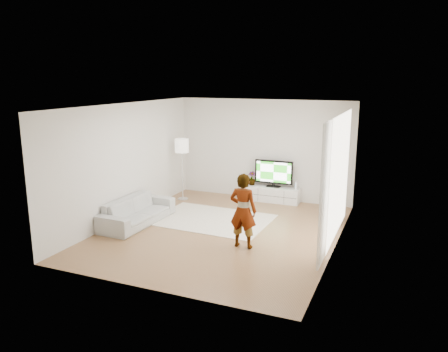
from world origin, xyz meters
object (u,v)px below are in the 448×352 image
at_px(rug, 212,219).
at_px(player, 243,211).
at_px(television, 274,173).
at_px(sofa, 137,211).
at_px(floor_lamp, 182,148).
at_px(media_console, 273,194).

relative_size(rug, player, 1.79).
bearing_deg(television, sofa, -128.25).
bearing_deg(television, floor_lamp, -162.23).
bearing_deg(player, media_console, -83.33).
bearing_deg(sofa, floor_lamp, 1.98).
bearing_deg(media_console, player, -83.49).
height_order(rug, floor_lamp, floor_lamp).
bearing_deg(floor_lamp, television, 17.77).
bearing_deg(player, floor_lamp, -43.79).
bearing_deg(floor_lamp, sofa, -89.65).
height_order(rug, sofa, sofa).
xyz_separation_m(rug, sofa, (-1.51, -0.93, 0.30)).
xyz_separation_m(television, rug, (-0.91, -2.14, -0.81)).
height_order(player, sofa, player).
distance_m(player, sofa, 2.89).
xyz_separation_m(rug, player, (1.31, -1.37, 0.77)).
xyz_separation_m(sofa, floor_lamp, (-0.01, 2.29, 1.15)).
xyz_separation_m(television, floor_lamp, (-2.43, -0.78, 0.64)).
distance_m(player, floor_lamp, 3.99).
bearing_deg(floor_lamp, media_console, 17.17).
relative_size(media_console, rug, 0.54).
relative_size(player, floor_lamp, 0.89).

